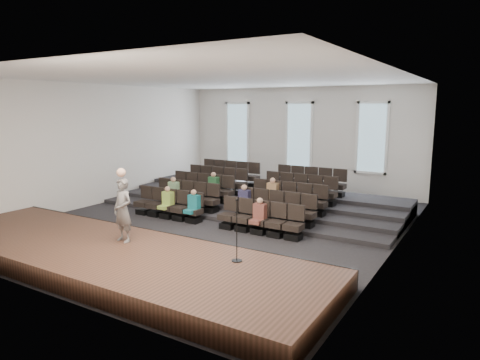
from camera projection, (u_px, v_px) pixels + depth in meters
name	position (u px, v px, depth m)	size (l,w,h in m)	color
ground	(220.00, 221.00, 15.34)	(14.00, 14.00, 0.00)	black
ceiling	(219.00, 78.00, 14.49)	(12.00, 14.00, 0.02)	white
wall_back	(299.00, 139.00, 20.84)	(12.00, 0.04, 5.00)	silver
wall_front	(34.00, 182.00, 8.99)	(12.00, 0.04, 5.00)	silver
wall_left	(101.00, 144.00, 17.98)	(0.04, 14.00, 5.00)	silver
wall_right	(400.00, 164.00, 11.86)	(0.04, 14.00, 5.00)	silver
stage	(110.00, 257.00, 10.99)	(11.80, 3.60, 0.50)	#492C1F
stage_lip	(157.00, 239.00, 12.48)	(11.80, 0.06, 0.52)	black
risers	(262.00, 200.00, 17.98)	(11.80, 4.80, 0.60)	black
seating_rows	(242.00, 195.00, 16.52)	(6.80, 4.70, 1.67)	black
windows	(299.00, 135.00, 20.75)	(8.44, 0.10, 3.24)	white
audience	(216.00, 197.00, 15.64)	(4.85, 2.64, 1.10)	#9CC34E
speaker	(123.00, 210.00, 11.32)	(0.63, 0.41, 1.71)	#5F5C5A
mic_stand	(237.00, 243.00, 9.91)	(0.25, 0.25, 1.49)	black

